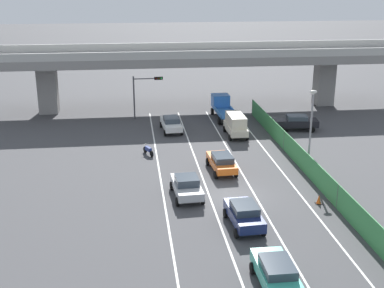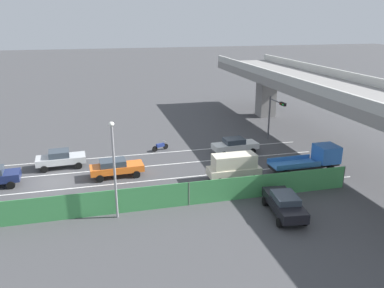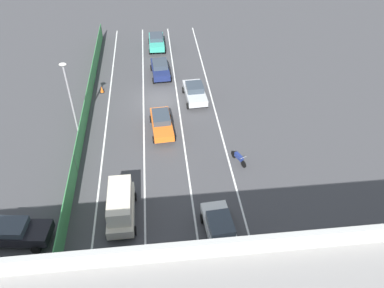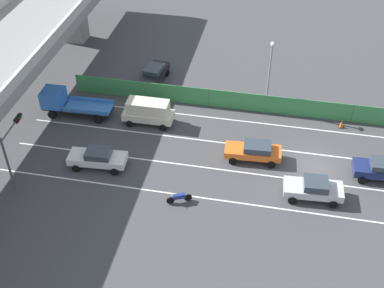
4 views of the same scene
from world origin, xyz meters
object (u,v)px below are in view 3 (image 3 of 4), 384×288
(traffic_light, at_px, (292,280))
(car_van_cream, at_px, (120,205))
(car_sedan_silver, at_px, (195,92))
(car_hatchback_white, at_px, (221,230))
(car_taxi_orange, at_px, (162,122))
(car_sedan_navy, at_px, (160,68))
(street_lamp, at_px, (69,93))
(car_taxi_teal, at_px, (157,41))
(motorcycle, at_px, (239,158))
(traffic_cone, at_px, (102,89))
(parked_sedan_dark, at_px, (13,232))

(traffic_light, bearing_deg, car_van_cream, -41.43)
(car_sedan_silver, bearing_deg, car_hatchback_white, 89.19)
(car_taxi_orange, height_order, car_sedan_navy, car_sedan_navy)
(car_sedan_navy, distance_m, street_lamp, 12.73)
(car_taxi_orange, bearing_deg, car_taxi_teal, -90.43)
(car_van_cream, distance_m, car_hatchback_white, 6.91)
(motorcycle, bearing_deg, car_hatchback_white, 69.52)
(traffic_cone, bearing_deg, car_sedan_navy, -155.62)
(car_sedan_navy, relative_size, street_lamp, 0.64)
(car_van_cream, height_order, street_lamp, street_lamp)
(car_van_cream, bearing_deg, traffic_cone, -81.01)
(car_taxi_teal, bearing_deg, car_sedan_silver, 105.35)
(car_taxi_orange, relative_size, traffic_light, 0.94)
(car_van_cream, bearing_deg, car_hatchback_white, 159.09)
(parked_sedan_dark, bearing_deg, traffic_light, 157.08)
(car_taxi_orange, height_order, car_hatchback_white, car_hatchback_white)
(street_lamp, bearing_deg, motorcycle, 158.31)
(parked_sedan_dark, relative_size, traffic_cone, 6.87)
(car_taxi_teal, distance_m, traffic_light, 35.33)
(motorcycle, distance_m, traffic_cone, 16.96)
(car_taxi_orange, height_order, street_lamp, street_lamp)
(car_van_cream, bearing_deg, traffic_light, 138.57)
(car_taxi_teal, relative_size, traffic_light, 0.90)
(car_sedan_navy, height_order, traffic_cone, car_sedan_navy)
(parked_sedan_dark, height_order, traffic_cone, parked_sedan_dark)
(traffic_cone, bearing_deg, parked_sedan_dark, 77.31)
(car_taxi_orange, bearing_deg, motorcycle, 140.46)
(motorcycle, bearing_deg, parked_sedan_dark, 20.86)
(car_hatchback_white, relative_size, traffic_cone, 6.75)
(parked_sedan_dark, xyz_separation_m, street_lamp, (-2.56, -11.39, 3.28))
(car_hatchback_white, xyz_separation_m, street_lamp, (10.66, -12.59, 3.31))
(car_van_cream, height_order, traffic_cone, car_van_cream)
(street_lamp, bearing_deg, car_sedan_navy, -128.68)
(car_van_cream, relative_size, street_lamp, 0.65)
(parked_sedan_dark, bearing_deg, street_lamp, -102.67)
(car_taxi_orange, bearing_deg, car_sedan_silver, -125.99)
(car_sedan_silver, height_order, motorcycle, car_sedan_silver)
(car_taxi_teal, xyz_separation_m, street_lamp, (7.53, 16.70, 3.27))
(traffic_light, bearing_deg, motorcycle, -90.69)
(car_taxi_orange, distance_m, car_van_cream, 10.25)
(parked_sedan_dark, height_order, street_lamp, street_lamp)
(car_taxi_teal, relative_size, motorcycle, 2.43)
(car_taxi_teal, xyz_separation_m, car_hatchback_white, (-3.13, 29.29, -0.05))
(car_taxi_teal, xyz_separation_m, car_sedan_navy, (-0.16, 7.10, -0.01))
(car_hatchback_white, bearing_deg, traffic_light, 115.03)
(car_taxi_teal, distance_m, car_hatchback_white, 29.46)
(traffic_light, relative_size, street_lamp, 0.72)
(car_taxi_teal, height_order, traffic_cone, car_taxi_teal)
(car_van_cream, xyz_separation_m, car_taxi_teal, (-3.31, -26.83, -0.35))
(car_sedan_silver, relative_size, parked_sedan_dark, 0.93)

